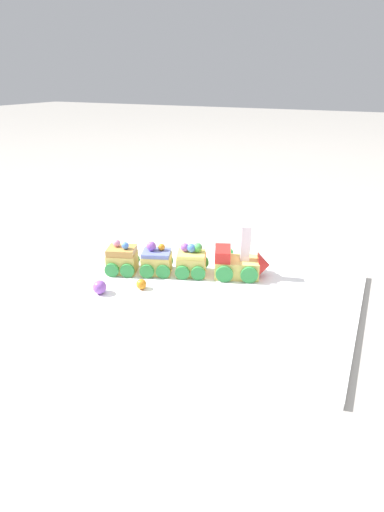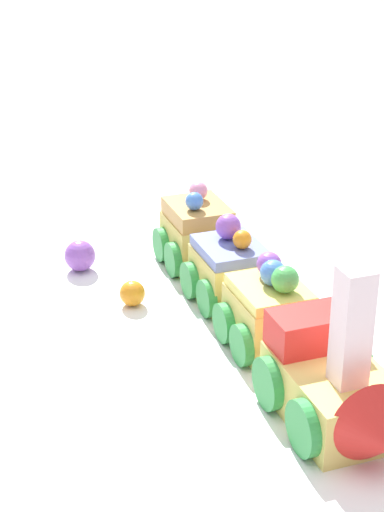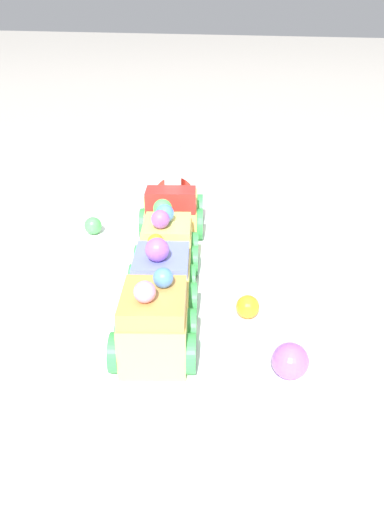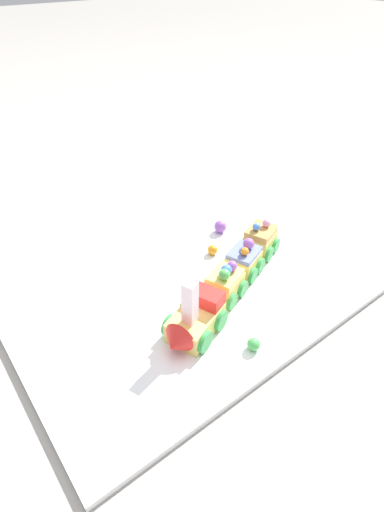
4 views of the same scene
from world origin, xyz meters
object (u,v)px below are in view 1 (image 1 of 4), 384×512
object	(u,v)px
cake_train_locomotive	(241,264)
gumball_green	(229,253)
gumball_purple	(100,287)
cake_car_caramel	(122,260)
gumball_orange	(141,284)
cake_car_blueberry	(157,261)
cake_car_lemon	(191,262)

from	to	relation	value
cake_train_locomotive	gumball_green	distance (m)	0.10
cake_train_locomotive	gumball_purple	size ratio (longest dim) A/B	4.73
cake_car_caramel	gumball_orange	bearing A→B (deg)	-53.51
cake_car_caramel	gumball_green	bearing A→B (deg)	22.15
cake_car_blueberry	gumball_green	xyz separation A→B (m)	(0.12, 0.15, -0.02)
cake_train_locomotive	gumball_orange	bearing A→B (deg)	-159.20
cake_car_lemon	gumball_green	xyz separation A→B (m)	(0.04, 0.12, -0.02)
cake_car_lemon	gumball_purple	xyz separation A→B (m)	(-0.13, -0.16, -0.01)
gumball_green	gumball_orange	bearing A→B (deg)	-115.09
cake_car_lemon	cake_car_blueberry	distance (m)	0.08
cake_car_lemon	gumball_orange	size ratio (longest dim) A/B	3.98
cake_car_blueberry	gumball_purple	world-z (taller)	cake_car_blueberry
gumball_orange	gumball_purple	bearing A→B (deg)	-141.59
cake_car_caramel	gumball_green	distance (m)	0.26
cake_car_blueberry	gumball_green	distance (m)	0.19
cake_car_blueberry	gumball_purple	xyz separation A→B (m)	(-0.06, -0.13, -0.01)
cake_car_caramel	cake_car_blueberry	bearing A→B (deg)	0.18
cake_train_locomotive	cake_car_caramel	size ratio (longest dim) A/B	1.56
cake_car_lemon	cake_car_caramel	world-z (taller)	cake_car_caramel
cake_train_locomotive	cake_car_lemon	size ratio (longest dim) A/B	1.56
gumball_purple	gumball_orange	distance (m)	0.08
cake_car_lemon	gumball_green	distance (m)	0.13
cake_train_locomotive	gumball_orange	size ratio (longest dim) A/B	6.21
cake_train_locomotive	gumball_orange	xyz separation A→B (m)	(-0.16, -0.14, -0.02)
cake_car_caramel	gumball_purple	xyz separation A→B (m)	(0.02, -0.10, -0.01)
gumball_green	cake_car_caramel	bearing A→B (deg)	-136.98
gumball_orange	gumball_green	distance (m)	0.25
cake_car_caramel	gumball_orange	size ratio (longest dim) A/B	3.98
cake_car_caramel	gumball_green	world-z (taller)	cake_car_caramel
cake_train_locomotive	gumball_purple	world-z (taller)	cake_train_locomotive
gumball_purple	gumball_orange	xyz separation A→B (m)	(0.07, 0.05, -0.00)
gumball_orange	cake_train_locomotive	bearing A→B (deg)	41.67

